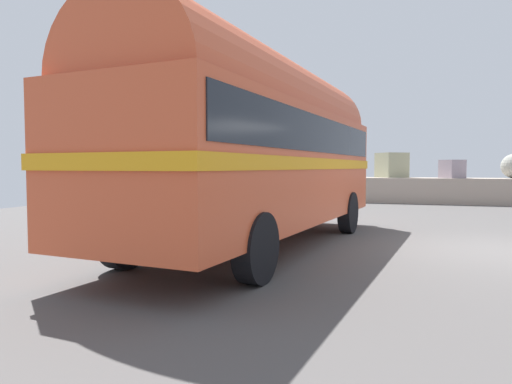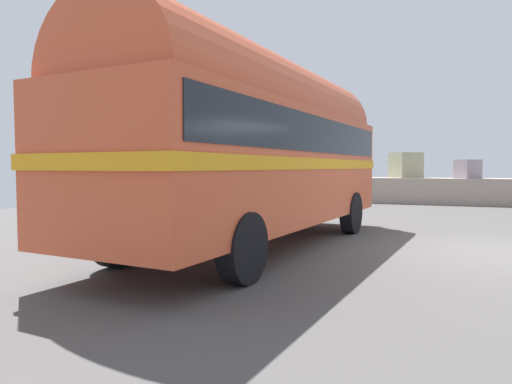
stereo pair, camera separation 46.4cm
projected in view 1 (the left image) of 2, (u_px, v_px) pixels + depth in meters
ground at (499, 252)px, 8.42m from camera, size 32.00×26.00×0.02m
breakwater at (450, 186)px, 19.54m from camera, size 31.36×2.09×2.36m
vintage_coach at (260, 142)px, 8.78m from camera, size 3.37×8.80×3.70m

